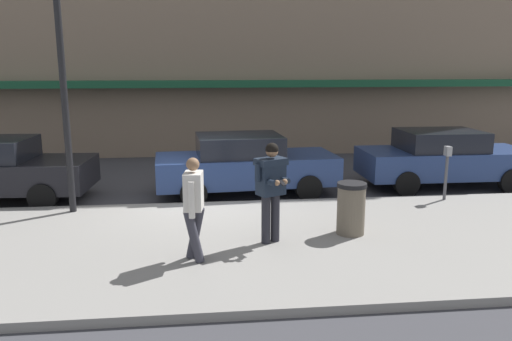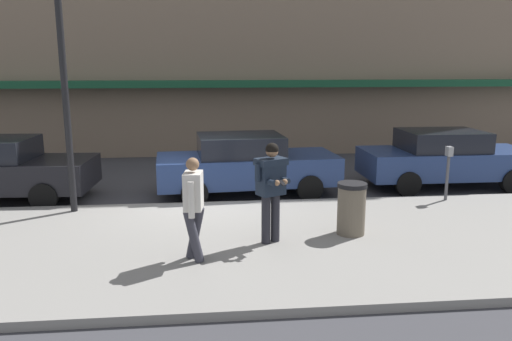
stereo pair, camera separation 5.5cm
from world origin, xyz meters
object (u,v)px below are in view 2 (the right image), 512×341
parked_sedan_far (445,158)px  street_lamp_post (63,70)px  parked_sedan_mid (246,164)px  man_texting_on_phone (271,182)px  trash_bin (351,208)px  parking_meter (448,165)px  pedestrian_in_light_coat (194,203)px

parked_sedan_far → street_lamp_post: 9.74m
parked_sedan_mid → street_lamp_post: bearing=-158.0°
man_texting_on_phone → trash_bin: bearing=11.1°
parked_sedan_far → man_texting_on_phone: 6.76m
man_texting_on_phone → parking_meter: size_ratio=1.42×
parked_sedan_mid → parking_meter: (4.59, -1.51, 0.18)m
parked_sedan_mid → parked_sedan_far: size_ratio=1.03×
parked_sedan_mid → man_texting_on_phone: bearing=-88.1°
man_texting_on_phone → pedestrian_in_light_coat: bearing=-152.8°
parked_sedan_mid → pedestrian_in_light_coat: (-1.21, -4.61, 0.32)m
pedestrian_in_light_coat → parking_meter: size_ratio=1.34×
parked_sedan_mid → parking_meter: size_ratio=3.64×
parked_sedan_far → man_texting_on_phone: bearing=-141.5°
street_lamp_post → trash_bin: 6.43m
parked_sedan_mid → pedestrian_in_light_coat: bearing=-104.7°
parked_sedan_far → trash_bin: bearing=-133.8°
pedestrian_in_light_coat → parking_meter: pedestrian_in_light_coat is taller
pedestrian_in_light_coat → street_lamp_post: (-2.66, 3.05, 2.03)m
pedestrian_in_light_coat → parking_meter: (5.80, 3.10, -0.14)m
parked_sedan_mid → parked_sedan_far: 5.41m
pedestrian_in_light_coat → street_lamp_post: size_ratio=0.35×
parked_sedan_mid → street_lamp_post: (-3.87, -1.56, 2.35)m
parked_sedan_far → pedestrian_in_light_coat: pedestrian_in_light_coat is taller
parked_sedan_mid → parking_meter: 4.83m
man_texting_on_phone → pedestrian_in_light_coat: size_ratio=1.06×
street_lamp_post → parking_meter: street_lamp_post is taller
man_texting_on_phone → pedestrian_in_light_coat: 1.51m
parked_sedan_far → pedestrian_in_light_coat: (-6.62, -4.88, 0.32)m
man_texting_on_phone → parking_meter: 5.07m
parking_meter → trash_bin: 3.60m
parked_sedan_far → street_lamp_post: size_ratio=0.92×
man_texting_on_phone → parking_meter: bearing=28.4°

